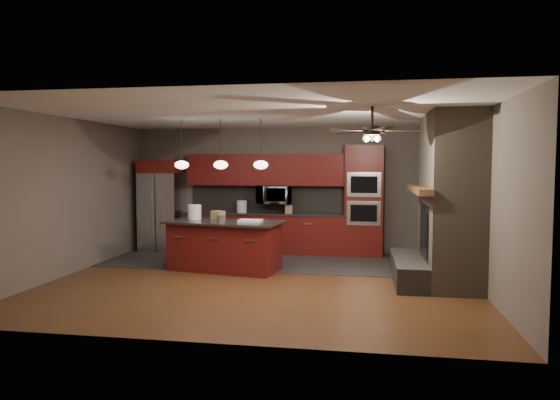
% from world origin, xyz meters
% --- Properties ---
extents(ground, '(7.00, 7.00, 0.00)m').
position_xyz_m(ground, '(0.00, 0.00, 0.00)').
color(ground, '#5A2E1B').
rests_on(ground, ground).
extents(ceiling, '(7.00, 6.00, 0.02)m').
position_xyz_m(ceiling, '(0.00, 0.00, 2.80)').
color(ceiling, white).
rests_on(ceiling, back_wall).
extents(back_wall, '(7.00, 0.02, 2.80)m').
position_xyz_m(back_wall, '(0.00, 3.00, 1.40)').
color(back_wall, '#645A50').
rests_on(back_wall, ground).
extents(right_wall, '(0.02, 6.00, 2.80)m').
position_xyz_m(right_wall, '(3.50, 0.00, 1.40)').
color(right_wall, '#645A50').
rests_on(right_wall, ground).
extents(left_wall, '(0.02, 6.00, 2.80)m').
position_xyz_m(left_wall, '(-3.50, 0.00, 1.40)').
color(left_wall, '#645A50').
rests_on(left_wall, ground).
extents(slate_tile_patch, '(7.00, 2.40, 0.01)m').
position_xyz_m(slate_tile_patch, '(0.00, 1.80, 0.01)').
color(slate_tile_patch, '#2C2A28').
rests_on(slate_tile_patch, ground).
extents(fireplace_column, '(1.30, 2.10, 2.80)m').
position_xyz_m(fireplace_column, '(3.04, 0.40, 1.30)').
color(fireplace_column, brown).
rests_on(fireplace_column, ground).
extents(back_cabinetry, '(3.59, 0.64, 2.20)m').
position_xyz_m(back_cabinetry, '(-0.48, 2.74, 0.89)').
color(back_cabinetry, '#581012').
rests_on(back_cabinetry, ground).
extents(oven_tower, '(0.80, 0.63, 2.38)m').
position_xyz_m(oven_tower, '(1.70, 2.69, 1.19)').
color(oven_tower, '#581012').
rests_on(oven_tower, ground).
extents(microwave, '(0.73, 0.41, 0.50)m').
position_xyz_m(microwave, '(-0.27, 2.75, 1.30)').
color(microwave, silver).
rests_on(microwave, back_cabinetry).
extents(refrigerator, '(0.89, 0.75, 2.08)m').
position_xyz_m(refrigerator, '(-2.87, 2.62, 1.04)').
color(refrigerator, silver).
rests_on(refrigerator, ground).
extents(kitchen_island, '(2.27, 1.32, 0.92)m').
position_xyz_m(kitchen_island, '(-0.85, 0.73, 0.47)').
color(kitchen_island, '#581012').
rests_on(kitchen_island, ground).
extents(white_bucket, '(0.26, 0.26, 0.27)m').
position_xyz_m(white_bucket, '(-1.50, 0.95, 1.06)').
color(white_bucket, white).
rests_on(white_bucket, kitchen_island).
extents(paint_can, '(0.20, 0.20, 0.11)m').
position_xyz_m(paint_can, '(-0.86, 0.52, 0.98)').
color(paint_can, '#ABAAAF').
rests_on(paint_can, kitchen_island).
extents(paint_tray, '(0.42, 0.29, 0.04)m').
position_xyz_m(paint_tray, '(-0.34, 0.69, 0.94)').
color(paint_tray, white).
rests_on(paint_tray, kitchen_island).
extents(cardboard_box, '(0.29, 0.26, 0.15)m').
position_xyz_m(cardboard_box, '(-1.09, 1.12, 1.00)').
color(cardboard_box, olive).
rests_on(cardboard_box, kitchen_island).
extents(counter_bucket, '(0.30, 0.30, 0.26)m').
position_xyz_m(counter_bucket, '(-1.00, 2.70, 1.03)').
color(counter_bucket, silver).
rests_on(counter_bucket, back_cabinetry).
extents(counter_box, '(0.16, 0.13, 0.17)m').
position_xyz_m(counter_box, '(0.08, 2.65, 0.99)').
color(counter_box, '#9E7151').
rests_on(counter_box, back_cabinetry).
extents(pendant_left, '(0.26, 0.26, 0.92)m').
position_xyz_m(pendant_left, '(-1.65, 0.70, 1.96)').
color(pendant_left, black).
rests_on(pendant_left, ceiling).
extents(pendant_center, '(0.26, 0.26, 0.92)m').
position_xyz_m(pendant_center, '(-0.90, 0.70, 1.96)').
color(pendant_center, black).
rests_on(pendant_center, ceiling).
extents(pendant_right, '(0.26, 0.26, 0.92)m').
position_xyz_m(pendant_right, '(-0.15, 0.70, 1.96)').
color(pendant_right, black).
rests_on(pendant_right, ceiling).
extents(ceiling_fan, '(1.27, 1.33, 0.41)m').
position_xyz_m(ceiling_fan, '(1.80, -0.80, 2.46)').
color(ceiling_fan, black).
rests_on(ceiling_fan, ceiling).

